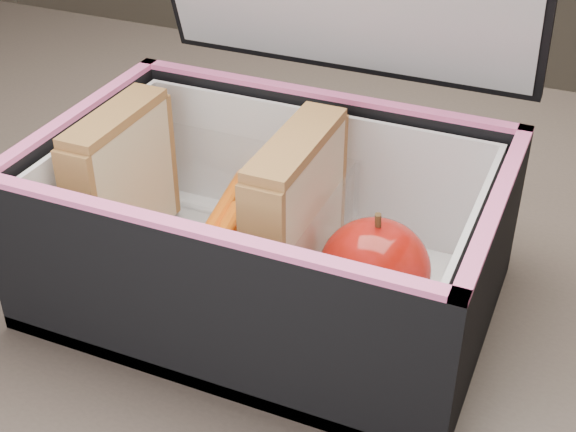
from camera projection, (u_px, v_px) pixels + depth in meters
name	position (u px, v px, depth m)	size (l,w,h in m)	color
kitchen_table	(258.00, 341.00, 0.66)	(1.20, 0.80, 0.75)	brown
lunch_bag	(271.00, 217.00, 0.53)	(0.30, 0.26, 0.30)	black
plastic_tub	(207.00, 224.00, 0.55)	(0.18, 0.13, 0.07)	white
sandwich_left	(122.00, 180.00, 0.56)	(0.03, 0.10, 0.11)	beige
sandwich_right	(296.00, 216.00, 0.52)	(0.03, 0.10, 0.11)	beige
carrot_sticks	(221.00, 239.00, 0.57)	(0.05, 0.14, 0.03)	#E84504
paper_napkin	(376.00, 310.00, 0.53)	(0.07, 0.07, 0.01)	white
red_apple	(374.00, 270.00, 0.50)	(0.07, 0.07, 0.08)	#850D00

